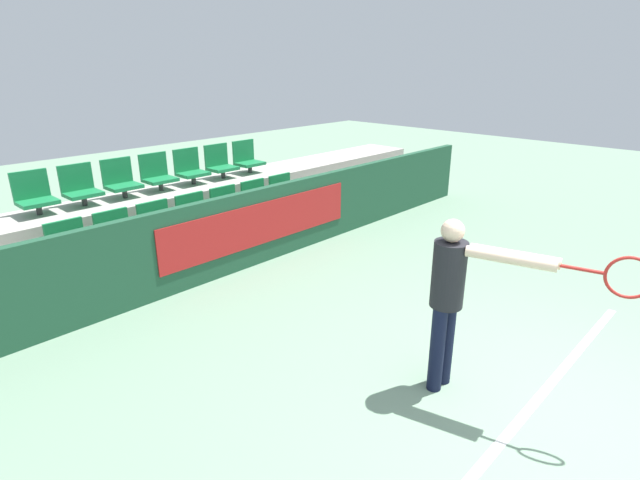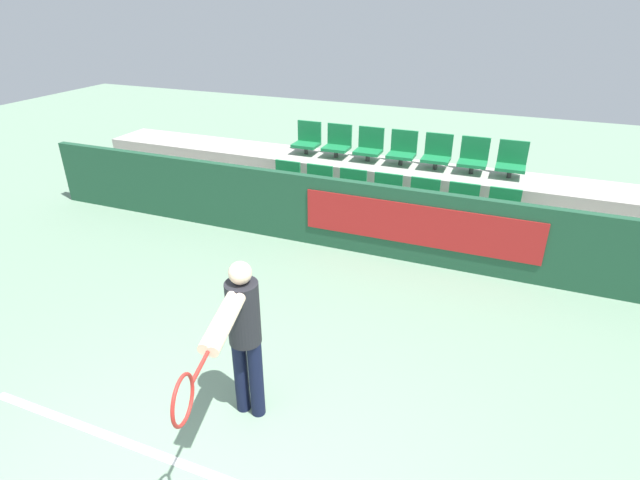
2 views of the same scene
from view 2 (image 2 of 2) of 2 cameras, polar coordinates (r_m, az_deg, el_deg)
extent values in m
cube|color=white|center=(4.50, -11.03, -25.26)|extent=(5.03, 0.08, 0.01)
cube|color=#1E4C33|center=(7.27, 6.14, 2.31)|extent=(11.70, 0.12, 1.09)
cube|color=red|center=(7.06, 11.07, 1.66)|extent=(3.31, 0.02, 0.60)
cube|color=#ADA89E|center=(7.88, 7.14, 1.71)|extent=(11.30, 0.93, 0.46)
cube|color=#ADA89E|center=(8.63, 8.88, 5.48)|extent=(11.30, 0.93, 0.92)
cylinder|color=#333333|center=(8.35, -4.10, 5.54)|extent=(0.07, 0.07, 0.14)
cube|color=#197A42|center=(8.32, -4.12, 6.15)|extent=(0.44, 0.37, 0.05)
cube|color=#197A42|center=(8.39, -3.68, 7.83)|extent=(0.44, 0.04, 0.36)
cylinder|color=#333333|center=(8.13, -0.45, 5.02)|extent=(0.07, 0.07, 0.14)
cube|color=#197A42|center=(8.10, -0.45, 5.64)|extent=(0.44, 0.37, 0.05)
cube|color=#197A42|center=(8.17, -0.02, 7.37)|extent=(0.44, 0.04, 0.36)
cylinder|color=#333333|center=(7.95, 3.37, 4.45)|extent=(0.07, 0.07, 0.14)
cube|color=#197A42|center=(7.92, 3.39, 5.08)|extent=(0.44, 0.37, 0.05)
cube|color=#197A42|center=(7.99, 3.82, 6.85)|extent=(0.44, 0.04, 0.36)
cylinder|color=#333333|center=(7.80, 7.36, 3.83)|extent=(0.07, 0.07, 0.14)
cube|color=#197A42|center=(7.77, 7.40, 4.47)|extent=(0.44, 0.37, 0.05)
cube|color=#197A42|center=(7.84, 7.80, 6.28)|extent=(0.44, 0.04, 0.36)
cylinder|color=#333333|center=(7.70, 11.47, 3.17)|extent=(0.07, 0.07, 0.14)
cube|color=#197A42|center=(7.66, 11.53, 3.82)|extent=(0.44, 0.37, 0.05)
cube|color=#197A42|center=(7.74, 11.91, 5.66)|extent=(0.44, 0.04, 0.36)
cylinder|color=#333333|center=(7.63, 15.66, 2.49)|extent=(0.07, 0.07, 0.14)
cube|color=#197A42|center=(7.59, 15.75, 3.14)|extent=(0.44, 0.37, 0.05)
cube|color=#197A42|center=(7.67, 16.10, 4.99)|extent=(0.44, 0.04, 0.36)
cylinder|color=#333333|center=(7.61, 19.90, 1.78)|extent=(0.07, 0.07, 0.14)
cube|color=#197A42|center=(7.57, 20.01, 2.43)|extent=(0.44, 0.37, 0.05)
cube|color=#197A42|center=(7.65, 20.33, 4.29)|extent=(0.44, 0.04, 0.36)
cylinder|color=#333333|center=(9.01, -1.61, 10.24)|extent=(0.07, 0.07, 0.14)
cube|color=#197A42|center=(8.98, -1.62, 10.81)|extent=(0.44, 0.37, 0.05)
cube|color=#197A42|center=(9.07, -1.21, 12.33)|extent=(0.44, 0.04, 0.36)
cylinder|color=#333333|center=(8.80, 1.86, 9.85)|extent=(0.07, 0.07, 0.14)
cube|color=#197A42|center=(8.78, 1.87, 10.44)|extent=(0.44, 0.37, 0.05)
cube|color=#197A42|center=(8.87, 2.27, 11.98)|extent=(0.44, 0.04, 0.36)
cylinder|color=#333333|center=(8.63, 5.47, 9.40)|extent=(0.07, 0.07, 0.14)
cube|color=#197A42|center=(8.61, 5.50, 10.00)|extent=(0.44, 0.37, 0.05)
cube|color=#197A42|center=(8.70, 5.88, 11.58)|extent=(0.44, 0.04, 0.36)
cylinder|color=#333333|center=(8.50, 9.20, 8.90)|extent=(0.07, 0.07, 0.14)
cube|color=#197A42|center=(8.47, 9.25, 9.51)|extent=(0.44, 0.37, 0.05)
cube|color=#197A42|center=(8.57, 9.61, 11.11)|extent=(0.44, 0.04, 0.36)
cylinder|color=#333333|center=(8.40, 13.02, 8.35)|extent=(0.07, 0.07, 0.14)
cube|color=#197A42|center=(8.37, 13.09, 8.97)|extent=(0.44, 0.37, 0.05)
cube|color=#197A42|center=(8.47, 13.43, 10.59)|extent=(0.44, 0.04, 0.36)
cylinder|color=#333333|center=(8.34, 16.91, 7.75)|extent=(0.07, 0.07, 0.14)
cube|color=#197A42|center=(8.31, 16.99, 8.37)|extent=(0.44, 0.37, 0.05)
cube|color=#197A42|center=(8.41, 17.31, 10.01)|extent=(0.44, 0.04, 0.36)
cylinder|color=#333333|center=(8.32, 20.82, 7.11)|extent=(0.07, 0.07, 0.14)
cube|color=#197A42|center=(8.29, 20.92, 7.73)|extent=(0.44, 0.37, 0.05)
cube|color=#197A42|center=(8.39, 21.21, 9.37)|extent=(0.44, 0.04, 0.36)
cylinder|color=black|center=(4.73, -9.00, -14.94)|extent=(0.13, 0.13, 0.81)
cylinder|color=black|center=(4.67, -7.29, -15.47)|extent=(0.13, 0.13, 0.81)
cylinder|color=black|center=(4.27, -8.75, -8.23)|extent=(0.28, 0.28, 0.58)
sphere|color=beige|center=(4.06, -9.12, -3.74)|extent=(0.19, 0.19, 0.19)
cylinder|color=beige|center=(3.78, -11.48, -9.02)|extent=(0.25, 0.67, 0.09)
cylinder|color=beige|center=(3.74, -10.46, -9.31)|extent=(0.25, 0.67, 0.09)
cylinder|color=#AD231E|center=(3.40, -13.50, -13.85)|extent=(0.10, 0.30, 0.03)
torus|color=#AD231E|center=(3.20, -15.40, -17.22)|extent=(0.10, 0.32, 0.32)
camera|label=1|loc=(5.56, -56.42, 7.50)|focal=28.00mm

